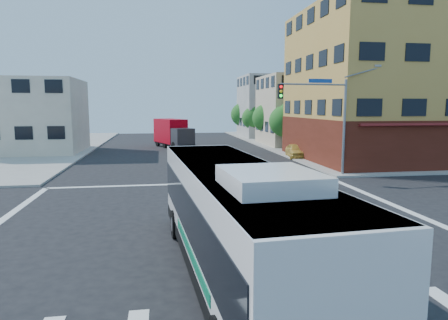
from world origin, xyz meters
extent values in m
plane|color=black|center=(0.00, 0.00, 0.00)|extent=(120.00, 120.00, 0.00)
cube|color=gray|center=(35.00, 35.00, 0.07)|extent=(50.00, 50.00, 0.15)
cube|color=#B68E41|center=(20.00, 18.50, 7.00)|extent=(18.00, 15.00, 14.00)
cube|color=#551E13|center=(20.00, 18.50, 2.00)|extent=(18.09, 15.08, 4.00)
cube|color=#BAA68E|center=(17.00, 34.00, 4.50)|extent=(12.00, 10.00, 9.00)
cube|color=#ABABA6|center=(17.00, 48.00, 5.00)|extent=(12.00, 10.00, 10.00)
cube|color=beige|center=(-17.00, 30.00, 4.00)|extent=(12.00, 10.00, 8.00)
cylinder|color=gray|center=(10.80, 10.80, 3.50)|extent=(0.18, 0.18, 7.00)
cylinder|color=gray|center=(8.30, 10.55, 6.60)|extent=(5.01, 0.62, 0.12)
cube|color=black|center=(5.80, 10.30, 6.10)|extent=(0.32, 0.30, 1.00)
sphere|color=#FF0C0C|center=(5.80, 10.13, 6.40)|extent=(0.20, 0.20, 0.20)
sphere|color=yellow|center=(5.80, 10.13, 6.10)|extent=(0.20, 0.20, 0.20)
sphere|color=#19FF33|center=(5.80, 10.13, 5.80)|extent=(0.20, 0.20, 0.20)
cube|color=#154195|center=(8.80, 10.60, 6.85)|extent=(1.80, 0.22, 0.28)
cube|color=gray|center=(13.30, 11.05, 8.00)|extent=(0.50, 0.22, 0.14)
cylinder|color=#331D12|center=(11.80, 28.00, 0.96)|extent=(0.28, 0.28, 1.92)
sphere|color=#18561D|center=(11.80, 28.00, 3.37)|extent=(3.60, 3.60, 3.60)
sphere|color=#18561D|center=(12.20, 27.70, 4.27)|extent=(2.52, 2.52, 2.52)
cylinder|color=#331D12|center=(11.80, 36.00, 1.00)|extent=(0.28, 0.28, 1.99)
sphere|color=#18561D|center=(11.80, 36.00, 3.51)|extent=(3.80, 3.80, 3.80)
sphere|color=#18561D|center=(12.20, 35.70, 4.46)|extent=(2.66, 2.66, 2.66)
cylinder|color=#331D12|center=(11.80, 44.00, 0.94)|extent=(0.28, 0.28, 1.89)
sphere|color=#18561D|center=(11.80, 44.00, 3.25)|extent=(3.40, 3.40, 3.40)
sphere|color=#18561D|center=(12.20, 43.70, 4.10)|extent=(2.38, 2.38, 2.38)
cylinder|color=#331D12|center=(11.80, 52.00, 1.01)|extent=(0.28, 0.28, 2.03)
sphere|color=#18561D|center=(11.80, 52.00, 3.63)|extent=(4.00, 4.00, 4.00)
sphere|color=#18561D|center=(12.20, 51.70, 4.63)|extent=(2.80, 2.80, 2.80)
cube|color=black|center=(-0.33, -5.22, 0.58)|extent=(3.56, 12.82, 0.47)
cube|color=white|center=(-0.33, -5.22, 1.87)|extent=(3.55, 12.80, 3.00)
cube|color=black|center=(-0.33, -5.22, 2.05)|extent=(3.57, 12.42, 1.32)
cube|color=black|center=(-0.75, 1.02, 1.95)|extent=(2.47, 0.23, 1.42)
cube|color=#E5590C|center=(-0.76, 1.05, 3.00)|extent=(2.01, 0.19, 0.29)
cube|color=white|center=(-0.33, -5.22, 3.31)|extent=(3.48, 12.54, 0.13)
cube|color=white|center=(-0.11, -8.38, 3.56)|extent=(2.04, 2.44, 0.38)
cube|color=#036B43|center=(-1.64, -5.84, 1.11)|extent=(0.42, 5.78, 0.29)
cube|color=#036B43|center=(1.06, -5.66, 1.11)|extent=(0.42, 5.78, 0.29)
cylinder|color=black|center=(-1.86, -1.27, 0.55)|extent=(0.39, 1.11, 1.10)
cylinder|color=#99999E|center=(-2.01, -1.28, 0.55)|extent=(0.08, 0.55, 0.55)
cylinder|color=black|center=(0.65, -1.10, 0.55)|extent=(0.39, 1.11, 1.10)
cylinder|color=#99999E|center=(0.80, -1.09, 0.55)|extent=(0.08, 0.55, 0.55)
cube|color=#252429|center=(0.19, 30.26, 1.26)|extent=(2.85, 2.80, 2.53)
cube|color=black|center=(0.52, 29.40, 1.65)|extent=(1.93, 0.81, 0.97)
cube|color=#AF0010|center=(-1.14, 33.71, 2.04)|extent=(4.13, 5.92, 2.92)
cube|color=black|center=(-0.72, 32.62, 0.53)|extent=(4.79, 8.02, 0.29)
cylinder|color=black|center=(-0.83, 30.08, 0.49)|extent=(0.60, 1.00, 0.97)
cylinder|color=black|center=(1.07, 30.81, 0.49)|extent=(0.60, 1.00, 0.97)
cylinder|color=black|center=(-1.85, 32.71, 0.49)|extent=(0.60, 1.00, 0.97)
cylinder|color=black|center=(0.06, 33.44, 0.49)|extent=(0.60, 1.00, 0.97)
cylinder|color=black|center=(-2.72, 34.98, 0.49)|extent=(0.60, 1.00, 0.97)
cylinder|color=black|center=(-0.81, 35.71, 0.49)|extent=(0.60, 1.00, 0.97)
imported|color=gold|center=(10.88, 21.26, 0.70)|extent=(2.21, 4.31, 1.41)
camera|label=1|loc=(-2.38, -16.40, 5.10)|focal=32.00mm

